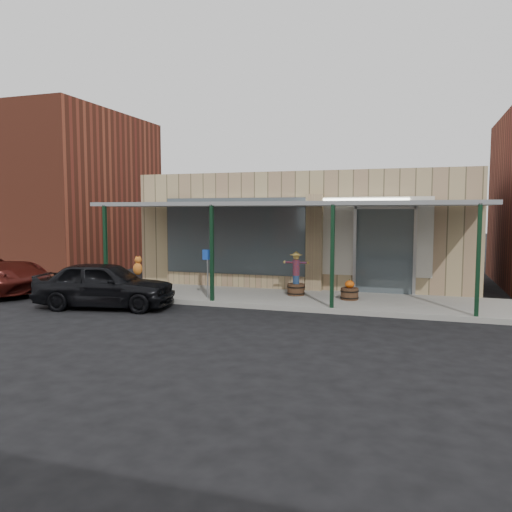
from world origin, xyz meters
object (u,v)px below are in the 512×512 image
(barrel_scarecrow, at_px, (296,280))
(parked_sedan, at_px, (105,284))
(barrel_pumpkin, at_px, (350,292))
(handicap_sign, at_px, (208,267))

(barrel_scarecrow, height_order, parked_sedan, barrel_scarecrow)
(barrel_pumpkin, distance_m, handicap_sign, 4.40)
(handicap_sign, relative_size, parked_sedan, 0.35)
(handicap_sign, bearing_deg, barrel_scarecrow, 7.26)
(barrel_pumpkin, height_order, parked_sedan, parked_sedan)
(handicap_sign, xyz_separation_m, parked_sedan, (-2.53, -1.67, -0.43))
(barrel_scarecrow, distance_m, parked_sedan, 5.86)
(barrel_scarecrow, bearing_deg, handicap_sign, -153.89)
(parked_sedan, bearing_deg, barrel_scarecrow, -68.99)
(barrel_scarecrow, distance_m, handicap_sign, 2.87)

